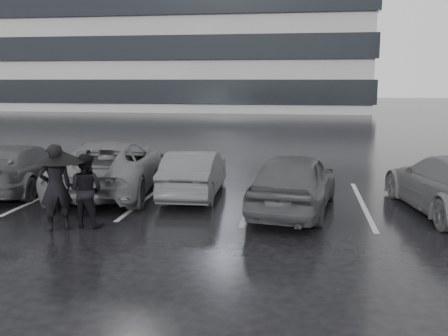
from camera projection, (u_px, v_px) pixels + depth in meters
name	position (u px, v px, depth m)	size (l,w,h in m)	color
ground	(213.00, 226.00, 10.72)	(160.00, 160.00, 0.00)	black
car_main	(294.00, 182.00, 11.83)	(1.70, 4.22, 1.44)	black
car_west_a	(194.00, 173.00, 13.42)	(1.31, 3.76, 1.24)	#2C2C2F
car_west_b	(111.00, 167.00, 13.81)	(2.41, 5.22, 1.45)	#48484A
car_west_c	(21.00, 168.00, 14.06)	(1.85, 4.54, 1.32)	black
pedestrian_left	(56.00, 187.00, 10.32)	(0.66, 0.44, 1.82)	black
pedestrian_right	(86.00, 190.00, 10.61)	(0.77, 0.60, 1.58)	black
umbrella	(60.00, 156.00, 10.28)	(1.01, 1.01, 1.70)	black
stall_stripes	(200.00, 198.00, 13.27)	(19.72, 5.00, 0.00)	#A5A5A7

